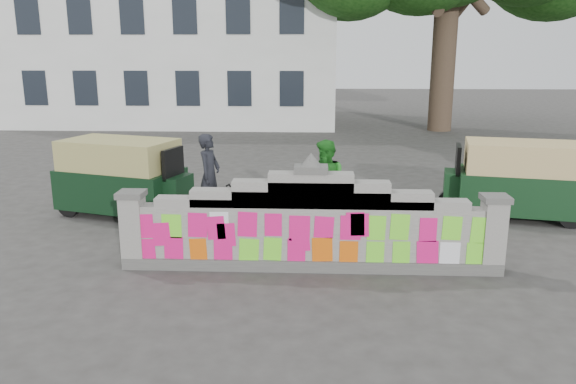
# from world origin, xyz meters

# --- Properties ---
(ground) EXTENTS (100.00, 100.00, 0.00)m
(ground) POSITION_xyz_m (0.00, 0.00, 0.00)
(ground) COLOR #383533
(ground) RESTS_ON ground
(parapet_wall) EXTENTS (6.48, 0.44, 2.01)m
(parapet_wall) POSITION_xyz_m (-0.00, -0.01, 0.75)
(parapet_wall) COLOR #4C4C49
(parapet_wall) RESTS_ON ground
(building) EXTENTS (16.00, 10.00, 8.90)m
(building) POSITION_xyz_m (-7.00, 21.98, 4.01)
(building) COLOR silver
(building) RESTS_ON ground
(cyclist_bike) EXTENTS (2.05, 1.13, 1.02)m
(cyclist_bike) POSITION_xyz_m (-2.12, 2.29, 0.51)
(cyclist_bike) COLOR black
(cyclist_bike) RESTS_ON ground
(cyclist_rider) EXTENTS (0.56, 0.71, 1.73)m
(cyclist_rider) POSITION_xyz_m (-2.12, 2.29, 0.87)
(cyclist_rider) COLOR black
(cyclist_rider) RESTS_ON ground
(pedestrian) EXTENTS (1.12, 1.13, 1.84)m
(pedestrian) POSITION_xyz_m (0.31, 2.50, 0.92)
(pedestrian) COLOR #248223
(pedestrian) RESTS_ON ground
(rickshaw_left) EXTENTS (3.19, 2.14, 1.71)m
(rickshaw_left) POSITION_xyz_m (-4.24, 3.16, 0.89)
(rickshaw_left) COLOR black
(rickshaw_left) RESTS_ON ground
(rickshaw_right) EXTENTS (3.15, 1.91, 1.69)m
(rickshaw_right) POSITION_xyz_m (4.55, 3.36, 0.88)
(rickshaw_right) COLOR black
(rickshaw_right) RESTS_ON ground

